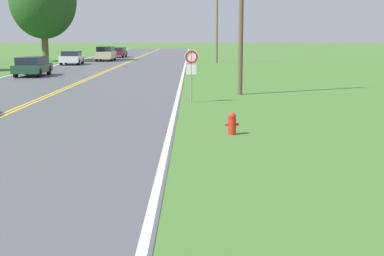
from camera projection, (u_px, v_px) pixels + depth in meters
fire_hydrant at (235, 123)px, 15.94m from camera, size 0.40×0.24×0.66m
traffic_sign at (194, 63)px, 23.30m from camera, size 0.60×0.10×2.31m
utility_pole_far at (220, 16)px, 56.08m from camera, size 1.80×0.24×9.58m
tree_left_verge at (46, 0)px, 59.22m from camera, size 7.35×7.35×10.97m
car_dark_green_hatchback_approaching at (35, 66)px, 38.52m from camera, size 1.88×4.06×1.40m
car_white_sedan_mid_near at (75, 57)px, 53.45m from camera, size 2.07×4.08×1.36m
car_champagne_suv_mid_far at (108, 53)px, 61.05m from camera, size 1.88×4.14×1.65m
car_maroon_hatchback_receding at (121, 52)px, 71.37m from camera, size 2.03×3.98×1.32m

